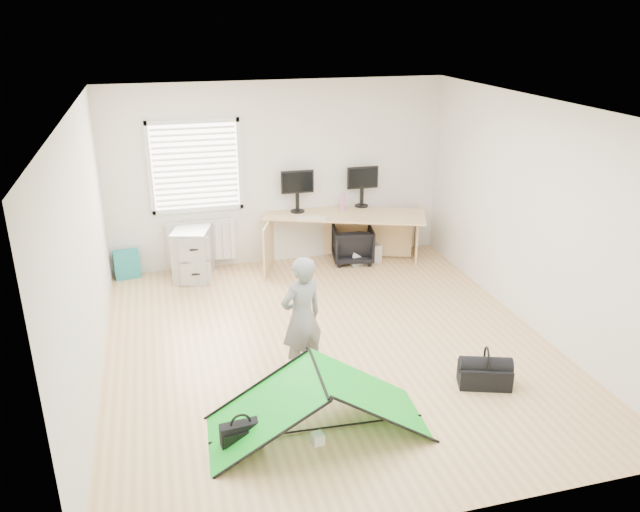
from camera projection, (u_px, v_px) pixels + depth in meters
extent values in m
plane|color=tan|center=(329.00, 345.00, 7.19)|extent=(5.50, 5.50, 0.00)
cube|color=silver|center=(279.00, 174.00, 9.17)|extent=(5.00, 0.02, 2.70)
cube|color=silver|center=(195.00, 167.00, 8.77)|extent=(1.20, 0.06, 1.20)
cube|color=silver|center=(201.00, 241.00, 9.14)|extent=(1.00, 0.12, 0.60)
cube|color=tan|center=(345.00, 239.00, 9.35)|extent=(2.46, 1.55, 0.80)
cube|color=#A6AAAC|center=(193.00, 253.00, 8.87)|extent=(0.64, 0.75, 0.75)
cube|color=black|center=(297.00, 197.00, 9.21)|extent=(0.49, 0.12, 0.46)
cube|color=black|center=(362.00, 192.00, 9.46)|extent=(0.48, 0.11, 0.46)
cube|color=beige|center=(312.00, 218.00, 8.99)|extent=(0.45, 0.28, 0.02)
cylinder|color=#C76F93|center=(343.00, 202.00, 9.30)|extent=(0.10, 0.10, 0.26)
imported|color=black|center=(353.00, 244.00, 9.50)|extent=(0.69, 0.70, 0.55)
imported|color=slate|center=(302.00, 318.00, 6.38)|extent=(0.57, 0.47, 1.33)
cube|color=silver|center=(363.00, 253.00, 9.56)|extent=(0.54, 0.42, 0.27)
cube|color=teal|center=(127.00, 264.00, 8.93)|extent=(0.37, 0.21, 0.42)
cube|color=black|center=(241.00, 436.00, 5.43)|extent=(0.37, 0.15, 0.27)
cube|color=silver|center=(318.00, 439.00, 5.54)|extent=(0.12, 0.12, 0.10)
cube|color=black|center=(485.00, 376.00, 6.37)|extent=(0.58, 0.42, 0.23)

